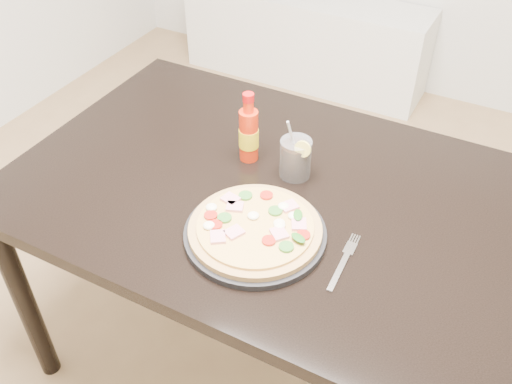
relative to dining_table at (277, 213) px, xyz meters
The scene contains 7 objects.
dining_table is the anchor object (origin of this frame).
plate 0.20m from the dining_table, 80.67° to the right, with size 0.34×0.34×0.02m, color black.
pizza 0.21m from the dining_table, 80.64° to the right, with size 0.31×0.31×0.03m.
hot_sauce_bottle 0.23m from the dining_table, 147.24° to the left, with size 0.06×0.06×0.20m.
cola_cup 0.16m from the dining_table, 80.23° to the left, with size 0.09×0.08×0.17m.
fork 0.30m from the dining_table, 32.51° to the right, with size 0.03×0.19×0.00m.
media_console 2.00m from the dining_table, 111.34° to the left, with size 1.40×0.34×0.50m, color white.
Camera 1 is at (0.39, -0.78, 1.70)m, focal length 40.00 mm.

